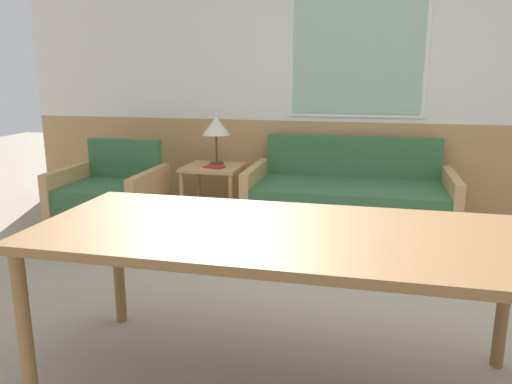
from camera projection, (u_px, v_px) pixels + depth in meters
The scene contains 8 objects.
ground_plane at pixel (348, 347), 2.60m from camera, with size 16.00×16.00×0.00m, color gray.
wall_back at pixel (368, 76), 4.77m from camera, with size 7.20×0.09×2.70m.
couch at pixel (348, 202), 4.54m from camera, with size 1.81×0.90×0.80m.
armchair at pixel (111, 200), 4.63m from camera, with size 0.89×0.78×0.77m.
side_table at pixel (213, 175), 4.78m from camera, with size 0.54×0.54×0.53m.
table_lamp at pixel (216, 127), 4.76m from camera, with size 0.27×0.27×0.46m.
book_stack at pixel (214, 167), 4.67m from camera, with size 0.20×0.14×0.02m.
dining_table at pixel (282, 243), 2.13m from camera, with size 2.12×0.91×0.75m.
Camera 1 is at (0.06, -2.39, 1.40)m, focal length 35.00 mm.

